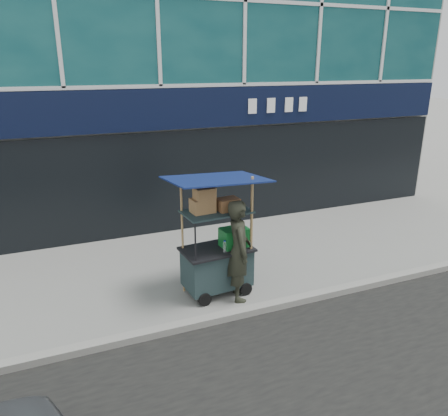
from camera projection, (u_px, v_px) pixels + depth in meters
name	position (u px, v px, depth m)	size (l,w,h in m)	color
ground	(230.00, 311.00, 7.17)	(80.00, 80.00, 0.00)	slate
curb	(235.00, 314.00, 6.98)	(80.00, 0.18, 0.12)	gray
vendor_cart	(218.00, 252.00, 7.56)	(1.69, 1.25, 2.17)	black
vendor_man	(239.00, 250.00, 7.34)	(0.65, 0.42, 1.77)	black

